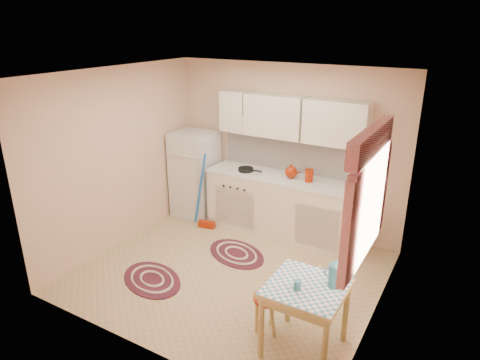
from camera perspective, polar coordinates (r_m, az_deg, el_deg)
name	(u,v)px	position (r m, az deg, el deg)	size (l,w,h in m)	color
room_shell	(251,150)	(5.10, 1.51, 3.96)	(3.64, 3.60, 2.52)	tan
fridge	(195,174)	(7.00, -6.00, 0.78)	(0.65, 0.60, 1.40)	silver
broom	(206,192)	(6.53, -4.59, -1.60)	(0.28, 0.12, 1.20)	#1C5DB2
base_cabinets	(281,207)	(6.42, 5.44, -3.57)	(2.25, 0.60, 0.88)	#EDE5CE
countertop	(282,178)	(6.25, 5.58, 0.29)	(2.27, 0.62, 0.04)	silver
frying_pan	(246,169)	(6.44, 0.77, 1.42)	(0.23, 0.23, 0.05)	black
red_kettle	(291,172)	(6.16, 6.81, 1.08)	(0.19, 0.17, 0.19)	#932005
red_canister	(309,176)	(6.07, 9.19, 0.49)	(0.11, 0.11, 0.16)	#932005
table	(305,318)	(4.36, 8.62, -17.73)	(0.72, 0.72, 0.72)	tan
stool	(267,314)	(4.62, 3.66, -17.41)	(0.30, 0.30, 0.42)	#932005
coffee_pot	(335,272)	(4.11, 12.58, -11.94)	(0.15, 0.13, 0.31)	teal
mug	(297,285)	(4.06, 7.66, -13.75)	(0.07, 0.07, 0.10)	teal
rug_center	(236,254)	(6.03, -0.48, -9.78)	(0.93, 0.62, 0.02)	maroon
rug_left	(152,279)	(5.60, -11.65, -12.86)	(0.93, 0.62, 0.02)	maroon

